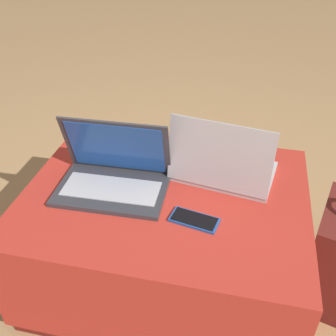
% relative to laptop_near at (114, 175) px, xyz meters
% --- Properties ---
extents(ground_plane, '(14.00, 14.00, 0.00)m').
position_rel_laptop_near_xyz_m(ground_plane, '(0.18, 0.01, -0.47)').
color(ground_plane, tan).
extents(ottoman, '(0.96, 0.74, 0.42)m').
position_rel_laptop_near_xyz_m(ottoman, '(0.18, 0.01, -0.26)').
color(ottoman, maroon).
rests_on(ottoman, ground_plane).
extents(laptop_near, '(0.38, 0.25, 0.24)m').
position_rel_laptop_near_xyz_m(laptop_near, '(0.00, 0.00, 0.00)').
color(laptop_near, '#333338').
rests_on(laptop_near, ottoman).
extents(laptop_far, '(0.38, 0.29, 0.25)m').
position_rel_laptop_near_xyz_m(laptop_far, '(0.36, 0.13, 0.00)').
color(laptop_far, '#B7B7BC').
rests_on(laptop_far, ottoman).
extents(cell_phone, '(0.16, 0.10, 0.01)m').
position_rel_laptop_near_xyz_m(cell_phone, '(0.30, -0.11, -0.05)').
color(cell_phone, '#1E4C9E').
rests_on(cell_phone, ottoman).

